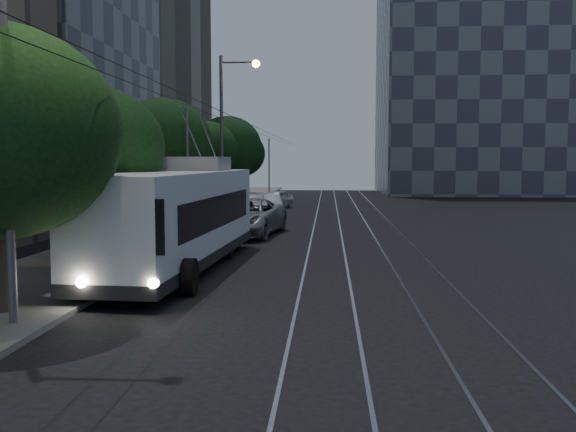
% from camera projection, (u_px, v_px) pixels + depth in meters
% --- Properties ---
extents(ground, '(120.00, 120.00, 0.00)m').
position_uv_depth(ground, '(292.00, 285.00, 19.00)').
color(ground, black).
rests_on(ground, ground).
extents(sidewalk, '(5.00, 90.00, 0.15)m').
position_uv_depth(sidewalk, '(189.00, 219.00, 39.35)').
color(sidewalk, slate).
rests_on(sidewalk, ground).
extents(tram_rails, '(4.52, 90.00, 0.02)m').
position_uv_depth(tram_rails, '(352.00, 221.00, 38.73)').
color(tram_rails, gray).
rests_on(tram_rails, ground).
extents(overhead_wires, '(2.23, 90.00, 6.00)m').
position_uv_depth(overhead_wires, '(229.00, 164.00, 38.89)').
color(overhead_wires, black).
rests_on(overhead_wires, ground).
extents(building_glass_mid, '(14.40, 18.40, 26.80)m').
position_uv_depth(building_glass_mid, '(15.00, 7.00, 40.89)').
color(building_glass_mid, '#3C414C').
rests_on(building_glass_mid, ground).
extents(building_tan_far, '(14.40, 22.40, 34.80)m').
position_uv_depth(building_tan_far, '(116.00, 14.00, 60.43)').
color(building_tan_far, gray).
rests_on(building_tan_far, ground).
extents(building_distant_right, '(22.00, 18.00, 24.00)m').
position_uv_depth(building_distant_right, '(481.00, 85.00, 71.51)').
color(building_distant_right, '#3C414C').
rests_on(building_distant_right, ground).
extents(trolleybus, '(3.39, 12.85, 5.63)m').
position_uv_depth(trolleybus, '(179.00, 218.00, 21.56)').
color(trolleybus, white).
rests_on(trolleybus, ground).
extents(pickup_silver, '(3.89, 6.88, 1.81)m').
position_uv_depth(pickup_silver, '(245.00, 217.00, 31.41)').
color(pickup_silver, '#9C9FA3').
rests_on(pickup_silver, ground).
extents(car_white_a, '(2.17, 4.14, 1.34)m').
position_uv_depth(car_white_a, '(238.00, 219.00, 33.19)').
color(car_white_a, silver).
rests_on(car_white_a, ground).
extents(car_white_b, '(2.89, 5.30, 1.46)m').
position_uv_depth(car_white_b, '(253.00, 204.00, 43.05)').
color(car_white_b, silver).
rests_on(car_white_b, ground).
extents(car_white_c, '(1.93, 3.85, 1.21)m').
position_uv_depth(car_white_c, '(271.00, 203.00, 46.08)').
color(car_white_c, silver).
rests_on(car_white_c, ground).
extents(car_white_d, '(2.95, 4.45, 1.41)m').
position_uv_depth(car_white_d, '(275.00, 199.00, 48.90)').
color(car_white_d, silver).
rests_on(car_white_d, ground).
extents(tree_0, '(5.52, 5.52, 6.83)m').
position_uv_depth(tree_0, '(0.00, 132.00, 14.75)').
color(tree_0, '#33231C').
rests_on(tree_0, ground).
extents(tree_1, '(4.74, 4.74, 6.23)m').
position_uv_depth(tree_1, '(96.00, 149.00, 22.15)').
color(tree_1, '#33231C').
rests_on(tree_1, ground).
extents(tree_2, '(4.82, 4.82, 6.71)m').
position_uv_depth(tree_2, '(163.00, 143.00, 31.18)').
color(tree_2, '#33231C').
rests_on(tree_2, ground).
extents(tree_3, '(3.83, 3.83, 6.12)m').
position_uv_depth(tree_3, '(206.00, 149.00, 39.74)').
color(tree_3, '#33231C').
rests_on(tree_3, ground).
extents(tree_4, '(5.12, 5.12, 7.00)m').
position_uv_depth(tree_4, '(228.00, 147.00, 48.10)').
color(tree_4, '#33231C').
rests_on(tree_4, ground).
extents(tree_5, '(4.44, 4.44, 6.23)m').
position_uv_depth(tree_5, '(239.00, 154.00, 54.25)').
color(tree_5, '#33231C').
rests_on(tree_5, ground).
extents(streetlamp_near, '(2.66, 0.44, 11.16)m').
position_uv_depth(streetlamp_near, '(22.00, 18.00, 13.43)').
color(streetlamp_near, '#5A5A5D').
rests_on(streetlamp_near, ground).
extents(streetlamp_far, '(2.36, 0.44, 9.74)m').
position_uv_depth(streetlamp_far, '(228.00, 123.00, 37.46)').
color(streetlamp_far, '#5A5A5D').
rests_on(streetlamp_far, ground).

